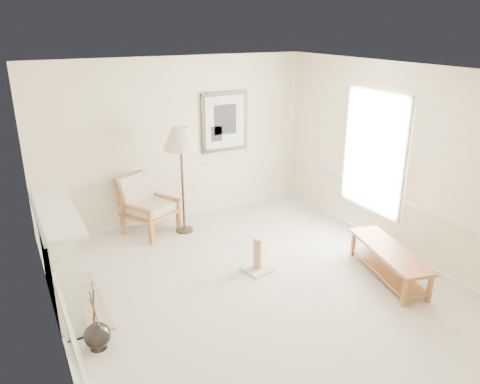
{
  "coord_description": "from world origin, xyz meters",
  "views": [
    {
      "loc": [
        -2.76,
        -4.95,
        3.44
      ],
      "look_at": [
        0.21,
        0.7,
        1.1
      ],
      "focal_mm": 35.0,
      "sensor_mm": 36.0,
      "label": 1
    }
  ],
  "objects_px": {
    "armchair": "(145,201)",
    "scratching_post": "(257,260)",
    "floor_lamp": "(181,142)",
    "bench": "(389,258)",
    "floor_vase": "(97,336)"
  },
  "relations": [
    {
      "from": "armchair",
      "to": "floor_lamp",
      "type": "distance_m",
      "value": 1.25
    },
    {
      "from": "bench",
      "to": "floor_lamp",
      "type": "bearing_deg",
      "value": 125.23
    },
    {
      "from": "floor_vase",
      "to": "floor_lamp",
      "type": "bearing_deg",
      "value": 51.17
    },
    {
      "from": "floor_vase",
      "to": "scratching_post",
      "type": "distance_m",
      "value": 2.52
    },
    {
      "from": "floor_lamp",
      "to": "bench",
      "type": "xyz_separation_m",
      "value": [
        1.98,
        -2.81,
        -1.3
      ]
    },
    {
      "from": "floor_vase",
      "to": "bench",
      "type": "distance_m",
      "value": 3.99
    },
    {
      "from": "armchair",
      "to": "scratching_post",
      "type": "height_order",
      "value": "armchair"
    },
    {
      "from": "floor_vase",
      "to": "bench",
      "type": "bearing_deg",
      "value": -4.86
    },
    {
      "from": "bench",
      "to": "scratching_post",
      "type": "xyz_separation_m",
      "value": [
        -1.55,
        1.01,
        -0.12
      ]
    },
    {
      "from": "floor_vase",
      "to": "floor_lamp",
      "type": "height_order",
      "value": "floor_lamp"
    },
    {
      "from": "bench",
      "to": "scratching_post",
      "type": "distance_m",
      "value": 1.86
    },
    {
      "from": "floor_lamp",
      "to": "bench",
      "type": "bearing_deg",
      "value": -54.77
    },
    {
      "from": "floor_vase",
      "to": "bench",
      "type": "xyz_separation_m",
      "value": [
        3.98,
        -0.34,
        0.14
      ]
    },
    {
      "from": "armchair",
      "to": "floor_lamp",
      "type": "height_order",
      "value": "floor_lamp"
    },
    {
      "from": "bench",
      "to": "armchair",
      "type": "bearing_deg",
      "value": 129.21
    }
  ]
}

